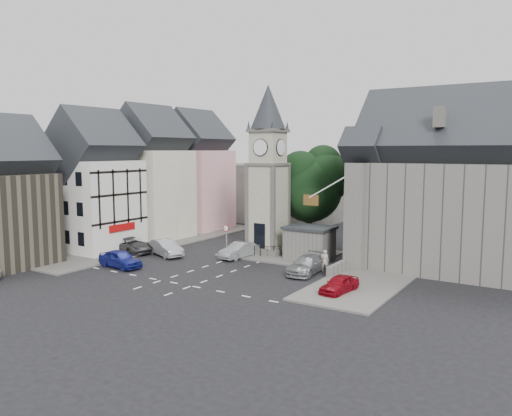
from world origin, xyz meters
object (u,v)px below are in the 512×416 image
Objects in this scene: stone_shelter at (309,243)px; car_east_red at (339,284)px; clock_tower at (268,170)px; pedestrian at (325,261)px; car_west_blue at (120,259)px.

stone_shelter is 1.15× the size of car_east_red.
pedestrian is (8.00, -4.11, -7.19)m from clock_tower.
car_east_red is 6.25m from pedestrian.
stone_shelter is (4.80, -0.49, -6.57)m from clock_tower.
stone_shelter is 2.32× the size of pedestrian.
stone_shelter reaches higher than car_east_red.
pedestrian is at bearing -48.49° from stone_shelter.
pedestrian is (3.20, -3.62, -0.62)m from stone_shelter.
car_west_blue is (-7.50, -12.15, -7.37)m from clock_tower.
pedestrian reaches higher than car_east_red.
car_west_blue is (-12.30, -11.65, -0.79)m from stone_shelter.
stone_shelter is 11.09m from car_east_red.
car_west_blue is 2.39× the size of pedestrian.
car_east_red is at bearing 104.30° from pedestrian.
pedestrian is (15.50, 8.04, 0.17)m from car_west_blue.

